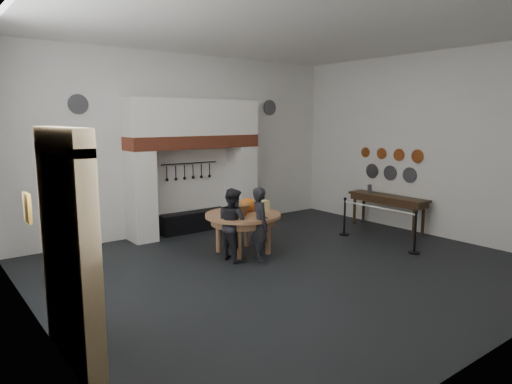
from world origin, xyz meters
TOP-DOWN VIEW (x-y plane):
  - floor at (0.00, 0.00)m, footprint 9.00×8.00m
  - ceiling at (0.00, 0.00)m, footprint 9.00×8.00m
  - wall_back at (0.00, 4.00)m, footprint 9.00×0.02m
  - wall_left at (-4.50, 0.00)m, footprint 0.02×8.00m
  - wall_right at (4.50, 0.00)m, footprint 0.02×8.00m
  - chimney_pier_left at (-1.48, 3.65)m, footprint 0.55×0.70m
  - chimney_pier_right at (1.48, 3.65)m, footprint 0.55×0.70m
  - hearth_brick_band at (0.00, 3.65)m, footprint 3.50×0.72m
  - chimney_hood at (0.00, 3.65)m, footprint 3.50×0.70m
  - iron_range at (0.00, 3.72)m, footprint 1.90×0.45m
  - utensil_rail at (0.00, 3.92)m, footprint 1.60×0.02m
  - door_recess at (-4.47, -1.00)m, footprint 0.04×1.10m
  - door_jamb_near at (-4.38, -1.70)m, footprint 0.22×0.30m
  - door_jamb_far at (-4.38, -0.30)m, footprint 0.22×0.30m
  - door_lintel at (-4.38, -1.00)m, footprint 0.22×1.70m
  - wall_plaque at (-4.45, 0.80)m, footprint 0.05×0.34m
  - work_table at (-0.17, 1.34)m, footprint 1.99×1.99m
  - pumpkin at (0.03, 1.44)m, footprint 0.36×0.36m
  - cheese_block_big at (0.33, 1.29)m, footprint 0.22×0.22m
  - cheese_block_small at (0.31, 1.59)m, footprint 0.18×0.18m
  - wicker_basket at (-0.32, 1.19)m, footprint 0.39×0.39m
  - bread_loaf at (-0.27, 1.69)m, footprint 0.31×0.18m
  - visitor_near at (-0.20, 0.68)m, footprint 0.54×0.65m
  - visitor_far at (-0.60, 1.08)m, footprint 0.59×0.74m
  - side_table at (4.10, 0.77)m, footprint 0.55×2.20m
  - pewter_jug at (4.10, 1.37)m, footprint 0.12×0.12m
  - copper_pan_a at (4.46, 0.20)m, footprint 0.03×0.34m
  - copper_pan_b at (4.46, 0.75)m, footprint 0.03×0.32m
  - copper_pan_c at (4.46, 1.30)m, footprint 0.03×0.30m
  - copper_pan_d at (4.46, 1.85)m, footprint 0.03×0.28m
  - pewter_plate_left at (4.46, 0.40)m, footprint 0.03×0.40m
  - pewter_plate_mid at (4.46, 1.00)m, footprint 0.03×0.40m
  - pewter_plate_right at (4.46, 1.60)m, footprint 0.03×0.40m
  - pewter_plate_back_left at (-2.70, 3.96)m, footprint 0.44×0.03m
  - pewter_plate_back_right at (2.70, 3.96)m, footprint 0.44×0.03m
  - barrier_post_near at (2.76, -0.95)m, footprint 0.05×0.05m
  - barrier_post_far at (2.76, 1.05)m, footprint 0.05×0.05m
  - barrier_rope at (2.76, 0.05)m, footprint 0.04×2.00m

SIDE VIEW (x-z plane):
  - floor at x=0.00m, z-range -0.01..0.01m
  - iron_range at x=0.00m, z-range 0.00..0.50m
  - barrier_post_near at x=2.76m, z-range 0.00..0.90m
  - barrier_post_far at x=2.76m, z-range 0.00..0.90m
  - visitor_far at x=-0.60m, z-range 0.00..1.50m
  - visitor_near at x=-0.20m, z-range 0.00..1.53m
  - work_table at x=-0.17m, z-range 0.80..0.88m
  - barrier_rope at x=2.76m, z-range 0.83..0.87m
  - side_table at x=4.10m, z-range 0.84..0.90m
  - bread_loaf at x=-0.27m, z-range 0.87..1.01m
  - cheese_block_small at x=0.31m, z-range 0.88..1.07m
  - wicker_basket at x=-0.32m, z-range 0.88..1.09m
  - cheese_block_big at x=0.33m, z-range 0.88..1.11m
  - pewter_jug at x=4.10m, z-range 0.90..1.12m
  - pumpkin at x=0.03m, z-range 0.88..1.18m
  - chimney_pier_left at x=-1.48m, z-range 0.00..2.15m
  - chimney_pier_right at x=1.48m, z-range 0.00..2.15m
  - door_recess at x=-4.47m, z-range 0.00..2.50m
  - door_jamb_near at x=-4.38m, z-range 0.00..2.60m
  - door_jamb_far at x=-4.38m, z-range 0.00..2.60m
  - pewter_plate_left at x=4.46m, z-range 1.25..1.65m
  - pewter_plate_mid at x=4.46m, z-range 1.25..1.65m
  - pewter_plate_right at x=4.46m, z-range 1.25..1.65m
  - wall_plaque at x=-4.45m, z-range 1.38..1.82m
  - utensil_rail at x=0.00m, z-range 1.74..1.76m
  - copper_pan_b at x=4.46m, z-range 1.79..2.11m
  - copper_pan_d at x=4.46m, z-range 1.81..2.09m
  - copper_pan_a at x=4.46m, z-range 1.78..2.12m
  - copper_pan_c at x=4.46m, z-range 1.80..2.10m
  - wall_back at x=0.00m, z-range 0.00..4.50m
  - wall_left at x=-4.50m, z-range 0.00..4.50m
  - wall_right at x=4.50m, z-range 0.00..4.50m
  - hearth_brick_band at x=0.00m, z-range 2.15..2.47m
  - door_lintel at x=-4.38m, z-range 2.50..2.80m
  - chimney_hood at x=0.00m, z-range 2.47..3.37m
  - pewter_plate_back_left at x=-2.70m, z-range 2.98..3.42m
  - pewter_plate_back_right at x=2.70m, z-range 2.98..3.42m
  - ceiling at x=0.00m, z-range 4.49..4.51m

